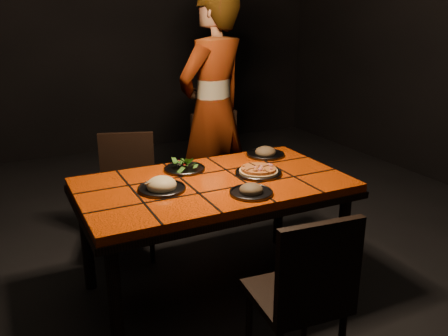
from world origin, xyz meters
name	(u,v)px	position (x,y,z in m)	size (l,w,h in m)	color
room_shell	(212,54)	(0.00, 0.00, 1.50)	(6.04, 7.04, 3.08)	black
dining_table	(213,193)	(0.00, 0.00, 0.67)	(1.62, 0.92, 0.75)	#FF4D08
chair_near	(305,291)	(0.03, -0.93, 0.52)	(0.44, 0.44, 0.90)	black
chair_far_left	(128,186)	(-0.33, 0.78, 0.51)	(0.50, 0.50, 0.88)	black
chair_far_right	(219,160)	(0.52, 1.02, 0.52)	(0.42, 0.42, 0.91)	black
diner	(213,110)	(0.46, 0.98, 0.96)	(0.70, 0.46, 1.92)	brown
plate_pizza	(258,171)	(0.31, -0.01, 0.77)	(0.29, 0.29, 0.04)	#37383C
plate_pasta	(162,186)	(-0.33, -0.01, 0.77)	(0.28, 0.28, 0.09)	#37383C
plate_salad	(184,166)	(-0.08, 0.27, 0.78)	(0.27, 0.27, 0.07)	#37383C
plate_mushroom_a	(251,190)	(0.10, -0.29, 0.77)	(0.25, 0.25, 0.08)	#37383C
plate_mushroom_b	(265,152)	(0.55, 0.31, 0.77)	(0.27, 0.27, 0.09)	#37383C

